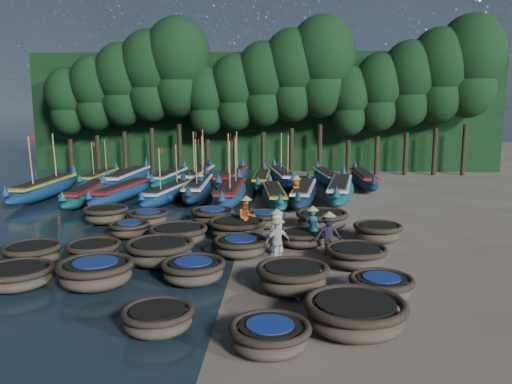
{
  "coord_description": "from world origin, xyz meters",
  "views": [
    {
      "loc": [
        1.66,
        -20.74,
        5.4
      ],
      "look_at": [
        0.39,
        3.38,
        1.3
      ],
      "focal_mm": 35.0,
      "sensor_mm": 36.0,
      "label": 1
    }
  ],
  "objects_px": {
    "coracle_19": "(378,232)",
    "fisherman_0": "(276,231)",
    "long_boat_4": "(198,188)",
    "long_boat_12": "(198,176)",
    "coracle_11": "(94,252)",
    "fisherman_1": "(312,224)",
    "coracle_7": "(193,270)",
    "long_boat_9": "(100,178)",
    "coracle_14": "(356,255)",
    "fisherman_3": "(329,234)",
    "coracle_4": "(355,314)",
    "long_boat_2": "(122,192)",
    "coracle_13": "(241,246)",
    "fisherman_4": "(277,240)",
    "coracle_18": "(303,238)",
    "coracle_21": "(148,217)",
    "coracle_23": "(265,219)",
    "long_boat_11": "(170,178)",
    "fisherman_2": "(246,217)",
    "long_boat_0": "(45,188)",
    "coracle_22": "(213,216)",
    "coracle_2": "(158,319)",
    "coracle_10": "(32,254)",
    "coracle_9": "(381,287)",
    "coracle_15": "(130,229)",
    "coracle_8": "(293,277)",
    "long_boat_17": "(363,179)",
    "long_boat_8": "(340,189)",
    "long_boat_15": "(282,177)",
    "coracle_12": "(160,251)",
    "coracle_16": "(178,235)",
    "long_boat_16": "(327,177)",
    "coracle_6": "(96,272)",
    "coracle_3": "(270,336)",
    "coracle_20": "(106,214)",
    "fisherman_5": "(200,187)",
    "long_boat_5": "(231,193)",
    "long_boat_6": "(274,195)",
    "long_boat_14": "(262,180)",
    "coracle_17": "(237,228)",
    "long_boat_7": "(304,193)",
    "long_boat_3": "(169,193)"
  },
  "relations": [
    {
      "from": "coracle_19",
      "to": "fisherman_0",
      "type": "height_order",
      "value": "fisherman_0"
    },
    {
      "from": "long_boat_4",
      "to": "long_boat_12",
      "type": "bearing_deg",
      "value": 97.84
    },
    {
      "from": "coracle_11",
      "to": "fisherman_1",
      "type": "xyz_separation_m",
      "value": [
        7.73,
        2.71,
        0.43
      ]
    },
    {
      "from": "coracle_7",
      "to": "long_boat_9",
      "type": "distance_m",
      "value": 22.07
    },
    {
      "from": "coracle_14",
      "to": "fisherman_3",
      "type": "relative_size",
      "value": 1.49
    },
    {
      "from": "coracle_7",
      "to": "coracle_11",
      "type": "relative_size",
      "value": 1.1
    },
    {
      "from": "coracle_4",
      "to": "long_boat_2",
      "type": "distance_m",
      "value": 20.16
    },
    {
      "from": "coracle_13",
      "to": "fisherman_4",
      "type": "bearing_deg",
      "value": -26.3
    },
    {
      "from": "coracle_18",
      "to": "coracle_21",
      "type": "distance_m",
      "value": 7.69
    },
    {
      "from": "coracle_23",
      "to": "long_boat_11",
      "type": "distance_m",
      "value": 14.35
    },
    {
      "from": "coracle_7",
      "to": "fisherman_2",
      "type": "height_order",
      "value": "fisherman_2"
    },
    {
      "from": "long_boat_0",
      "to": "coracle_22",
      "type": "bearing_deg",
      "value": -30.18
    },
    {
      "from": "coracle_2",
      "to": "coracle_10",
      "type": "distance_m",
      "value": 7.37
    },
    {
      "from": "coracle_9",
      "to": "coracle_15",
      "type": "distance_m",
      "value": 11.24
    },
    {
      "from": "coracle_8",
      "to": "long_boat_17",
      "type": "xyz_separation_m",
      "value": [
        5.24,
        20.21,
        0.07
      ]
    },
    {
      "from": "long_boat_8",
      "to": "fisherman_0",
      "type": "xyz_separation_m",
      "value": [
        -3.64,
        -11.4,
        0.27
      ]
    },
    {
      "from": "coracle_4",
      "to": "long_boat_12",
      "type": "xyz_separation_m",
      "value": [
        -7.7,
        23.06,
        0.12
      ]
    },
    {
      "from": "long_boat_15",
      "to": "coracle_12",
      "type": "bearing_deg",
      "value": -112.36
    },
    {
      "from": "coracle_16",
      "to": "coracle_19",
      "type": "xyz_separation_m",
      "value": [
        7.97,
        0.85,
        -0.0
      ]
    },
    {
      "from": "long_boat_12",
      "to": "long_boat_0",
      "type": "bearing_deg",
      "value": -143.01
    },
    {
      "from": "long_boat_16",
      "to": "long_boat_8",
      "type": "bearing_deg",
      "value": -94.0
    },
    {
      "from": "long_boat_8",
      "to": "long_boat_9",
      "type": "relative_size",
      "value": 1.22
    },
    {
      "from": "coracle_2",
      "to": "long_boat_15",
      "type": "relative_size",
      "value": 0.24
    },
    {
      "from": "coracle_22",
      "to": "long_boat_0",
      "type": "relative_size",
      "value": 0.26
    },
    {
      "from": "coracle_13",
      "to": "long_boat_16",
      "type": "bearing_deg",
      "value": 75.24
    },
    {
      "from": "coracle_2",
      "to": "fisherman_0",
      "type": "distance_m",
      "value": 7.31
    },
    {
      "from": "long_boat_15",
      "to": "fisherman_2",
      "type": "distance_m",
      "value": 14.73
    },
    {
      "from": "fisherman_2",
      "to": "long_boat_9",
      "type": "bearing_deg",
      "value": 104.55
    },
    {
      "from": "coracle_6",
      "to": "long_boat_9",
      "type": "relative_size",
      "value": 0.32
    },
    {
      "from": "coracle_4",
      "to": "long_boat_15",
      "type": "distance_m",
      "value": 23.58
    },
    {
      "from": "coracle_10",
      "to": "coracle_18",
      "type": "height_order",
      "value": "coracle_10"
    },
    {
      "from": "coracle_4",
      "to": "fisherman_3",
      "type": "bearing_deg",
      "value": 90.53
    },
    {
      "from": "coracle_3",
      "to": "coracle_20",
      "type": "xyz_separation_m",
      "value": [
        -8.01,
        12.06,
        0.07
      ]
    },
    {
      "from": "fisherman_5",
      "to": "coracle_6",
      "type": "bearing_deg",
      "value": 11.47
    },
    {
      "from": "long_boat_4",
      "to": "long_boat_12",
      "type": "height_order",
      "value": "long_boat_12"
    },
    {
      "from": "coracle_18",
      "to": "fisherman_1",
      "type": "xyz_separation_m",
      "value": [
        0.36,
        0.14,
        0.51
      ]
    },
    {
      "from": "long_boat_5",
      "to": "long_boat_9",
      "type": "bearing_deg",
      "value": 149.1
    },
    {
      "from": "long_boat_6",
      "to": "coracle_4",
      "type": "bearing_deg",
      "value": -87.87
    },
    {
      "from": "coracle_12",
      "to": "long_boat_6",
      "type": "bearing_deg",
      "value": 71.41
    },
    {
      "from": "fisherman_1",
      "to": "fisherman_4",
      "type": "distance_m",
      "value": 2.64
    },
    {
      "from": "coracle_15",
      "to": "fisherman_1",
      "type": "height_order",
      "value": "fisherman_1"
    },
    {
      "from": "long_boat_2",
      "to": "long_boat_14",
      "type": "relative_size",
      "value": 1.04
    },
    {
      "from": "coracle_17",
      "to": "long_boat_4",
      "type": "bearing_deg",
      "value": 108.62
    },
    {
      "from": "coracle_14",
      "to": "long_boat_7",
      "type": "height_order",
      "value": "long_boat_7"
    },
    {
      "from": "long_boat_3",
      "to": "fisherman_3",
      "type": "height_order",
      "value": "long_boat_3"
    },
    {
      "from": "coracle_8",
      "to": "coracle_23",
      "type": "height_order",
      "value": "coracle_8"
    },
    {
      "from": "coracle_6",
      "to": "coracle_19",
      "type": "bearing_deg",
      "value": 30.81
    },
    {
      "from": "coracle_15",
      "to": "coracle_19",
      "type": "relative_size",
      "value": 0.88
    },
    {
      "from": "long_boat_3",
      "to": "long_boat_11",
      "type": "bearing_deg",
      "value": 111.21
    },
    {
      "from": "coracle_12",
      "to": "long_boat_15",
      "type": "bearing_deg",
      "value": 77.11
    }
  ]
}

